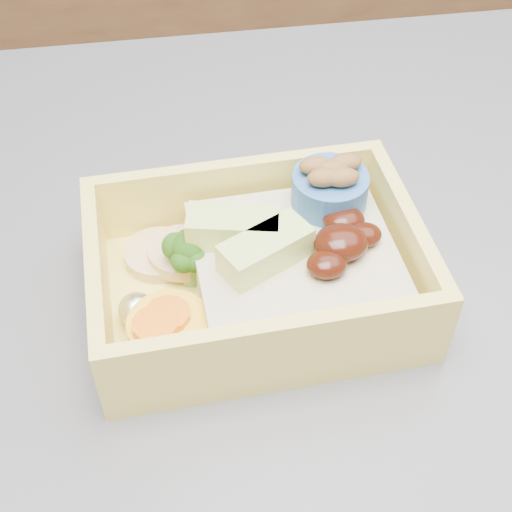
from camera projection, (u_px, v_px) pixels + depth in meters
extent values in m
cube|color=brown|center=(195.00, 27.00, 1.66)|extent=(3.20, 0.60, 0.90)
cube|color=#36373B|center=(357.00, 392.00, 0.45)|extent=(1.24, 0.84, 0.04)
cube|color=#FFE869|center=(256.00, 293.00, 0.47)|extent=(0.21, 0.16, 0.01)
cube|color=#FFE869|center=(236.00, 191.00, 0.50)|extent=(0.21, 0.02, 0.05)
cube|color=#FFE869|center=(281.00, 351.00, 0.40)|extent=(0.21, 0.02, 0.05)
cube|color=#FFE869|center=(404.00, 240.00, 0.46)|extent=(0.01, 0.13, 0.05)
cube|color=#FFE869|center=(98.00, 286.00, 0.44)|extent=(0.01, 0.13, 0.05)
cube|color=tan|center=(294.00, 266.00, 0.46)|extent=(0.13, 0.12, 0.03)
ellipsoid|color=#321007|center=(341.00, 243.00, 0.44)|extent=(0.04, 0.03, 0.02)
ellipsoid|color=#321007|center=(344.00, 220.00, 0.46)|extent=(0.03, 0.02, 0.02)
ellipsoid|color=#321007|center=(327.00, 264.00, 0.43)|extent=(0.03, 0.02, 0.01)
ellipsoid|color=#321007|center=(364.00, 235.00, 0.45)|extent=(0.02, 0.02, 0.01)
cube|color=#D4F17E|center=(266.00, 250.00, 0.43)|extent=(0.06, 0.05, 0.02)
cube|color=#D4F17E|center=(233.00, 228.00, 0.45)|extent=(0.06, 0.04, 0.02)
cylinder|color=#63944F|center=(191.00, 270.00, 0.47)|extent=(0.01, 0.01, 0.02)
sphere|color=#275B14|center=(189.00, 248.00, 0.45)|extent=(0.02, 0.02, 0.02)
sphere|color=#275B14|center=(202.00, 244.00, 0.46)|extent=(0.02, 0.02, 0.02)
sphere|color=#275B14|center=(176.00, 246.00, 0.46)|extent=(0.02, 0.02, 0.02)
sphere|color=#275B14|center=(197.00, 260.00, 0.45)|extent=(0.02, 0.02, 0.02)
sphere|color=#275B14|center=(184.00, 261.00, 0.45)|extent=(0.02, 0.02, 0.02)
sphere|color=#275B14|center=(187.00, 241.00, 0.46)|extent=(0.02, 0.02, 0.02)
cylinder|color=yellow|center=(170.00, 333.00, 0.43)|extent=(0.05, 0.05, 0.02)
cylinder|color=orange|center=(168.00, 314.00, 0.42)|extent=(0.03, 0.03, 0.00)
cylinder|color=orange|center=(155.00, 325.00, 0.41)|extent=(0.03, 0.03, 0.00)
cylinder|color=tan|center=(158.00, 255.00, 0.48)|extent=(0.05, 0.05, 0.01)
cylinder|color=tan|center=(183.00, 253.00, 0.48)|extent=(0.05, 0.05, 0.01)
ellipsoid|color=white|center=(209.00, 231.00, 0.49)|extent=(0.02, 0.02, 0.02)
ellipsoid|color=white|center=(137.00, 310.00, 0.44)|extent=(0.02, 0.02, 0.02)
cylinder|color=#3469B2|center=(330.00, 190.00, 0.47)|extent=(0.05, 0.05, 0.02)
ellipsoid|color=brown|center=(332.00, 169.00, 0.46)|extent=(0.02, 0.01, 0.01)
ellipsoid|color=brown|center=(345.00, 163.00, 0.46)|extent=(0.02, 0.01, 0.01)
ellipsoid|color=brown|center=(316.00, 165.00, 0.46)|extent=(0.02, 0.01, 0.01)
ellipsoid|color=brown|center=(343.00, 177.00, 0.45)|extent=(0.02, 0.01, 0.01)
ellipsoid|color=brown|center=(324.00, 177.00, 0.45)|extent=(0.02, 0.01, 0.01)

